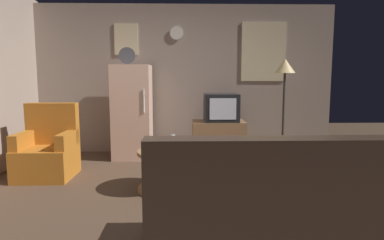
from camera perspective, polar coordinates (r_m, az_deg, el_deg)
ground_plane at (r=3.69m, az=-1.55°, el=-13.45°), size 12.00×12.00×0.00m
wall_with_art at (r=5.90m, az=-1.49°, el=6.99°), size 5.20×0.12×2.54m
fridge at (r=5.50m, az=-10.16°, el=1.41°), size 0.60×0.62×1.77m
tv_stand at (r=5.49m, az=4.46°, el=-3.30°), size 0.84×0.53×0.60m
crt_tv at (r=5.42m, az=4.92°, el=2.13°), size 0.54×0.51×0.44m
standing_lamp at (r=5.41m, az=15.44°, el=7.57°), size 0.32×0.32×1.59m
coffee_table at (r=3.94m, az=-4.07°, el=-8.50°), size 0.72×0.72×0.47m
wine_glass at (r=4.06m, az=-3.33°, el=-3.57°), size 0.05×0.05×0.15m
mug_ceramic_white at (r=3.83m, az=-2.95°, el=-4.66°), size 0.08×0.08×0.09m
remote_control at (r=3.85m, az=-2.34°, el=-5.12°), size 0.15×0.11×0.02m
armchair at (r=4.83m, az=-23.36°, el=-4.89°), size 0.68×0.68×0.96m
couch at (r=2.59m, az=12.17°, el=-15.39°), size 1.70×0.80×0.92m
book_stack at (r=5.50m, az=12.33°, el=-6.05°), size 0.20×0.18×0.11m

